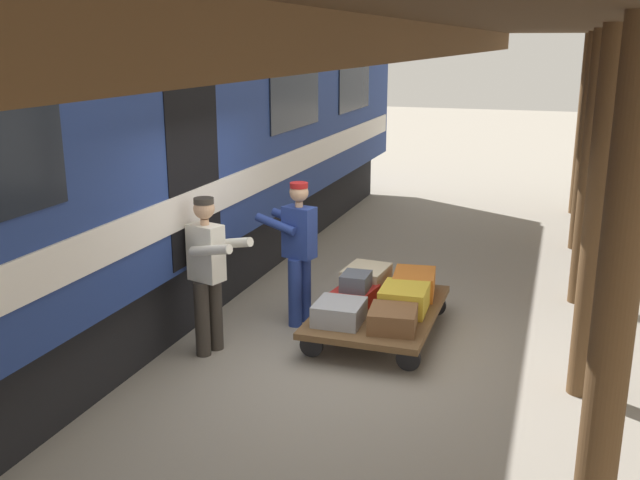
{
  "coord_description": "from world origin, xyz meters",
  "views": [
    {
      "loc": [
        -1.96,
        6.69,
        3.24
      ],
      "look_at": [
        0.45,
        -0.45,
        1.15
      ],
      "focal_mm": 40.21,
      "sensor_mm": 36.0,
      "label": 1
    }
  ],
  "objects_px": {
    "suitcase_red_plastic": "(354,297)",
    "suitcase_yellow_case": "(404,299)",
    "suitcase_brown_leather": "(393,319)",
    "suitcase_slate_roller": "(356,281)",
    "suitcase_gray_aluminum": "(339,312)",
    "suitcase_orange_carryall": "(414,283)",
    "porter_by_door": "(208,271)",
    "luggage_cart": "(378,311)",
    "suitcase_cream_canvas": "(366,278)",
    "porter_in_overalls": "(298,248)",
    "train_car": "(75,151)"
  },
  "relations": [
    {
      "from": "train_car",
      "to": "suitcase_cream_canvas",
      "type": "height_order",
      "value": "train_car"
    },
    {
      "from": "suitcase_cream_canvas",
      "to": "porter_in_overalls",
      "type": "distance_m",
      "value": 0.97
    },
    {
      "from": "suitcase_slate_roller",
      "to": "porter_in_overalls",
      "type": "height_order",
      "value": "porter_in_overalls"
    },
    {
      "from": "suitcase_yellow_case",
      "to": "suitcase_gray_aluminum",
      "type": "bearing_deg",
      "value": 43.4
    },
    {
      "from": "suitcase_slate_roller",
      "to": "suitcase_red_plastic",
      "type": "bearing_deg",
      "value": 36.67
    },
    {
      "from": "suitcase_red_plastic",
      "to": "suitcase_brown_leather",
      "type": "bearing_deg",
      "value": 136.6
    },
    {
      "from": "luggage_cart",
      "to": "suitcase_red_plastic",
      "type": "distance_m",
      "value": 0.33
    },
    {
      "from": "suitcase_yellow_case",
      "to": "suitcase_orange_carryall",
      "type": "relative_size",
      "value": 0.99
    },
    {
      "from": "suitcase_red_plastic",
      "to": "porter_by_door",
      "type": "height_order",
      "value": "porter_by_door"
    },
    {
      "from": "suitcase_red_plastic",
      "to": "suitcase_cream_canvas",
      "type": "bearing_deg",
      "value": -90.0
    },
    {
      "from": "suitcase_yellow_case",
      "to": "suitcase_slate_roller",
      "type": "height_order",
      "value": "suitcase_slate_roller"
    },
    {
      "from": "suitcase_gray_aluminum",
      "to": "train_car",
      "type": "bearing_deg",
      "value": 3.67
    },
    {
      "from": "suitcase_slate_roller",
      "to": "suitcase_yellow_case",
      "type": "bearing_deg",
      "value": 178.54
    },
    {
      "from": "porter_in_overalls",
      "to": "porter_by_door",
      "type": "distance_m",
      "value": 1.25
    },
    {
      "from": "suitcase_gray_aluminum",
      "to": "suitcase_brown_leather",
      "type": "distance_m",
      "value": 0.59
    },
    {
      "from": "suitcase_red_plastic",
      "to": "suitcase_yellow_case",
      "type": "bearing_deg",
      "value": 180.0
    },
    {
      "from": "suitcase_brown_leather",
      "to": "suitcase_red_plastic",
      "type": "height_order",
      "value": "suitcase_brown_leather"
    },
    {
      "from": "suitcase_brown_leather",
      "to": "porter_in_overalls",
      "type": "bearing_deg",
      "value": -25.29
    },
    {
      "from": "suitcase_cream_canvas",
      "to": "porter_in_overalls",
      "type": "bearing_deg",
      "value": 36.16
    },
    {
      "from": "suitcase_gray_aluminum",
      "to": "suitcase_brown_leather",
      "type": "height_order",
      "value": "suitcase_gray_aluminum"
    },
    {
      "from": "train_car",
      "to": "suitcase_slate_roller",
      "type": "height_order",
      "value": "train_car"
    },
    {
      "from": "luggage_cart",
      "to": "suitcase_slate_roller",
      "type": "height_order",
      "value": "suitcase_slate_roller"
    },
    {
      "from": "suitcase_brown_leather",
      "to": "porter_by_door",
      "type": "xyz_separation_m",
      "value": [
        1.88,
        0.49,
        0.49
      ]
    },
    {
      "from": "suitcase_yellow_case",
      "to": "porter_by_door",
      "type": "height_order",
      "value": "porter_by_door"
    },
    {
      "from": "luggage_cart",
      "to": "suitcase_cream_canvas",
      "type": "xyz_separation_m",
      "value": [
        0.29,
        -0.56,
        0.19
      ]
    },
    {
      "from": "porter_by_door",
      "to": "suitcase_brown_leather",
      "type": "bearing_deg",
      "value": -165.35
    },
    {
      "from": "train_car",
      "to": "suitcase_orange_carryall",
      "type": "xyz_separation_m",
      "value": [
        -3.65,
        -1.31,
        -1.59
      ]
    },
    {
      "from": "suitcase_gray_aluminum",
      "to": "porter_by_door",
      "type": "distance_m",
      "value": 1.47
    },
    {
      "from": "suitcase_red_plastic",
      "to": "luggage_cart",
      "type": "bearing_deg",
      "value": 180.0
    },
    {
      "from": "porter_in_overalls",
      "to": "suitcase_red_plastic",
      "type": "bearing_deg",
      "value": 175.93
    },
    {
      "from": "suitcase_orange_carryall",
      "to": "suitcase_brown_leather",
      "type": "bearing_deg",
      "value": 90.0
    },
    {
      "from": "suitcase_yellow_case",
      "to": "suitcase_slate_roller",
      "type": "bearing_deg",
      "value": -1.46
    },
    {
      "from": "suitcase_gray_aluminum",
      "to": "suitcase_cream_canvas",
      "type": "bearing_deg",
      "value": -90.0
    },
    {
      "from": "suitcase_slate_roller",
      "to": "porter_in_overalls",
      "type": "xyz_separation_m",
      "value": [
        0.71,
        -0.03,
        0.32
      ]
    },
    {
      "from": "suitcase_yellow_case",
      "to": "suitcase_slate_roller",
      "type": "distance_m",
      "value": 0.59
    },
    {
      "from": "suitcase_brown_leather",
      "to": "porter_by_door",
      "type": "bearing_deg",
      "value": 14.65
    },
    {
      "from": "suitcase_orange_carryall",
      "to": "suitcase_slate_roller",
      "type": "distance_m",
      "value": 0.8
    },
    {
      "from": "porter_in_overalls",
      "to": "train_car",
      "type": "bearing_deg",
      "value": 18.75
    },
    {
      "from": "train_car",
      "to": "suitcase_brown_leather",
      "type": "distance_m",
      "value": 4.0
    },
    {
      "from": "suitcase_orange_carryall",
      "to": "porter_by_door",
      "type": "bearing_deg",
      "value": 40.47
    },
    {
      "from": "suitcase_yellow_case",
      "to": "suitcase_orange_carryall",
      "type": "distance_m",
      "value": 0.56
    },
    {
      "from": "suitcase_yellow_case",
      "to": "suitcase_red_plastic",
      "type": "bearing_deg",
      "value": 0.0
    },
    {
      "from": "luggage_cart",
      "to": "suitcase_red_plastic",
      "type": "relative_size",
      "value": 3.32
    },
    {
      "from": "suitcase_cream_canvas",
      "to": "suitcase_slate_roller",
      "type": "bearing_deg",
      "value": 92.06
    },
    {
      "from": "suitcase_brown_leather",
      "to": "suitcase_slate_roller",
      "type": "bearing_deg",
      "value": -45.1
    },
    {
      "from": "suitcase_gray_aluminum",
      "to": "porter_in_overalls",
      "type": "relative_size",
      "value": 0.31
    },
    {
      "from": "suitcase_gray_aluminum",
      "to": "suitcase_brown_leather",
      "type": "relative_size",
      "value": 1.02
    },
    {
      "from": "train_car",
      "to": "suitcase_cream_canvas",
      "type": "relative_size",
      "value": 28.88
    },
    {
      "from": "suitcase_gray_aluminum",
      "to": "suitcase_orange_carryall",
      "type": "relative_size",
      "value": 0.88
    },
    {
      "from": "luggage_cart",
      "to": "porter_in_overalls",
      "type": "bearing_deg",
      "value": -2.86
    }
  ]
}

